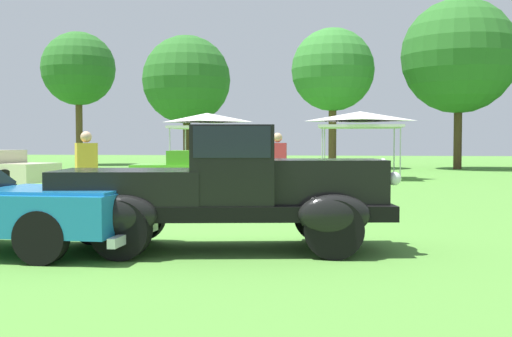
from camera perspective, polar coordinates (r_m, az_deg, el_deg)
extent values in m
plane|color=#4C8433|center=(9.25, -3.79, -6.77)|extent=(120.00, 120.00, 0.00)
cube|color=black|center=(8.57, -2.97, -3.72)|extent=(4.66, 2.16, 0.20)
cube|color=black|center=(8.60, 5.98, -1.16)|extent=(1.81, 1.35, 0.60)
ellipsoid|color=silver|center=(8.76, 11.52, -1.27)|extent=(0.24, 0.54, 0.68)
cube|color=black|center=(8.52, -2.16, 0.43)|extent=(1.28, 1.53, 1.04)
cube|color=black|center=(8.51, -2.16, 2.45)|extent=(1.19, 1.55, 0.40)
cube|color=black|center=(8.67, -11.38, -1.70)|extent=(2.15, 1.71, 0.48)
ellipsoid|color=black|center=(9.36, 5.84, -3.21)|extent=(0.97, 0.51, 0.52)
ellipsoid|color=black|center=(7.94, 7.17, -4.23)|extent=(0.97, 0.51, 0.52)
ellipsoid|color=black|center=(9.40, -10.60, -3.21)|extent=(0.97, 0.51, 0.52)
ellipsoid|color=black|center=(7.99, -12.25, -4.22)|extent=(0.97, 0.51, 0.52)
sphere|color=silver|center=(9.19, 11.20, -0.59)|extent=(0.18, 0.18, 0.18)
sphere|color=silver|center=(8.34, 12.53, -0.91)|extent=(0.18, 0.18, 0.18)
cylinder|color=black|center=(9.38, 5.84, -4.30)|extent=(0.76, 0.24, 0.76)
cylinder|color=black|center=(7.96, 7.16, -5.51)|extent=(0.76, 0.24, 0.76)
cylinder|color=black|center=(9.42, -10.59, -4.30)|extent=(0.76, 0.24, 0.76)
cylinder|color=black|center=(8.01, -12.24, -5.50)|extent=(0.76, 0.24, 0.76)
cube|color=#1E7AB7|center=(8.66, -17.38, -2.37)|extent=(1.82, 1.47, 0.20)
cube|color=silver|center=(8.32, -10.99, -5.89)|extent=(0.12, 1.65, 0.12)
cylinder|color=black|center=(9.35, -14.60, -4.70)|extent=(0.66, 0.20, 0.66)
cylinder|color=black|center=(7.97, -19.04, -5.98)|extent=(0.66, 0.20, 0.66)
cylinder|color=black|center=(20.80, -21.83, -0.94)|extent=(0.64, 0.22, 0.64)
cube|color=#60C62D|center=(19.19, -4.38, -0.50)|extent=(4.68, 2.16, 0.60)
cube|color=#4D9F24|center=(19.19, -4.92, 0.99)|extent=(2.14, 1.65, 0.44)
cylinder|color=black|center=(18.33, -0.41, -1.19)|extent=(0.64, 0.22, 0.64)
cylinder|color=black|center=(18.63, -8.79, -1.16)|extent=(0.64, 0.22, 0.64)
cylinder|color=#9E998E|center=(12.79, -14.76, -2.35)|extent=(0.16, 0.16, 0.86)
cylinder|color=#9E998E|center=(12.75, -15.64, -2.37)|extent=(0.16, 0.16, 0.86)
cube|color=gold|center=(12.73, -15.24, 0.91)|extent=(0.47, 0.43, 0.60)
sphere|color=tan|center=(12.73, -15.26, 2.80)|extent=(0.22, 0.22, 0.22)
cylinder|color=#7F7056|center=(14.19, 2.37, -1.81)|extent=(0.16, 0.16, 0.86)
cylinder|color=#7F7056|center=(14.21, 1.57, -1.80)|extent=(0.16, 0.16, 0.86)
cube|color=#D1333D|center=(14.16, 1.98, 1.14)|extent=(0.40, 0.24, 0.60)
sphere|color=tan|center=(14.16, 1.98, 2.84)|extent=(0.22, 0.22, 0.22)
cylinder|color=#B7B7BC|center=(27.54, -1.33, 1.48)|extent=(0.05, 0.05, 2.05)
cylinder|color=#B7B7BC|center=(25.04, -2.28, 1.39)|extent=(0.05, 0.05, 2.05)
cylinder|color=#B7B7BC|center=(28.06, -6.46, 1.49)|extent=(0.05, 0.05, 2.05)
cylinder|color=#B7B7BC|center=(25.61, -7.88, 1.39)|extent=(0.05, 0.05, 2.05)
cube|color=silver|center=(26.54, -4.49, 3.76)|extent=(2.82, 2.82, 0.10)
pyramid|color=silver|center=(26.55, -4.50, 4.67)|extent=(2.77, 2.77, 0.38)
cylinder|color=#B7B7BC|center=(26.98, 12.50, 1.41)|extent=(0.05, 0.05, 2.05)
cylinder|color=#B7B7BC|center=(24.06, 13.05, 1.29)|extent=(0.05, 0.05, 2.05)
cylinder|color=#B7B7BC|center=(26.91, 6.28, 1.45)|extent=(0.05, 0.05, 2.05)
cylinder|color=#B7B7BC|center=(23.98, 6.07, 1.33)|extent=(0.05, 0.05, 2.05)
cube|color=silver|center=(25.44, 9.49, 3.79)|extent=(3.25, 3.25, 0.10)
pyramid|color=silver|center=(25.46, 9.50, 4.74)|extent=(3.18, 3.18, 0.38)
cylinder|color=brown|center=(42.33, -15.85, 3.68)|extent=(0.44, 0.44, 4.94)
sphere|color=#286623|center=(42.58, -15.91, 8.76)|extent=(4.76, 4.76, 4.76)
cylinder|color=#47331E|center=(37.33, -6.34, 3.02)|extent=(0.44, 0.44, 3.75)
sphere|color=#286623|center=(37.51, -6.37, 8.07)|extent=(5.21, 5.21, 5.21)
cylinder|color=brown|center=(35.41, 7.00, 3.47)|extent=(0.44, 0.44, 4.27)
sphere|color=#337A2D|center=(35.64, 7.03, 8.96)|extent=(4.65, 4.65, 4.65)
cylinder|color=#47331E|center=(35.85, 17.96, 3.50)|extent=(0.44, 0.44, 4.44)
sphere|color=#286623|center=(36.15, 18.04, 9.74)|extent=(6.21, 6.21, 6.21)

